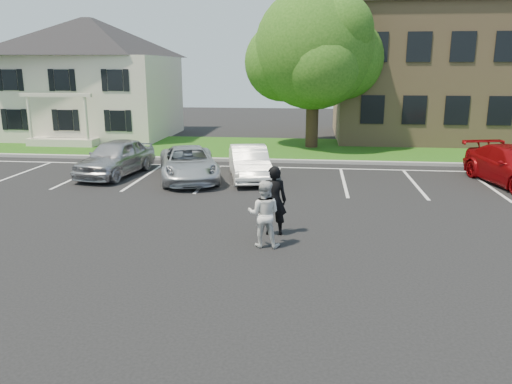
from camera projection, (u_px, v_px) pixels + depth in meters
ground_plane at (252, 248)px, 12.86m from camera, size 90.00×90.00×0.00m
curb at (281, 161)px, 24.40m from camera, size 40.00×0.30×0.15m
grass_strip at (286, 149)px, 28.26m from camera, size 44.00×8.00×0.08m
stall_lines at (310, 176)px, 21.33m from camera, size 34.00×5.36×0.01m
house at (92, 78)px, 32.60m from camera, size 10.30×9.22×7.60m
tree at (316, 52)px, 27.49m from camera, size 7.80×7.20×8.80m
man_black_suit at (274, 200)px, 13.72m from camera, size 0.74×0.51×1.95m
man_white_shirt at (264, 214)px, 12.81m from camera, size 0.89×0.71×1.75m
car_silver_west at (116, 157)px, 21.35m from camera, size 2.47×4.77×1.55m
car_silver_minivan at (188, 164)px, 20.53m from camera, size 3.62×5.31×1.35m
car_white_sedan at (249, 163)px, 20.62m from camera, size 2.36×4.40×1.38m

